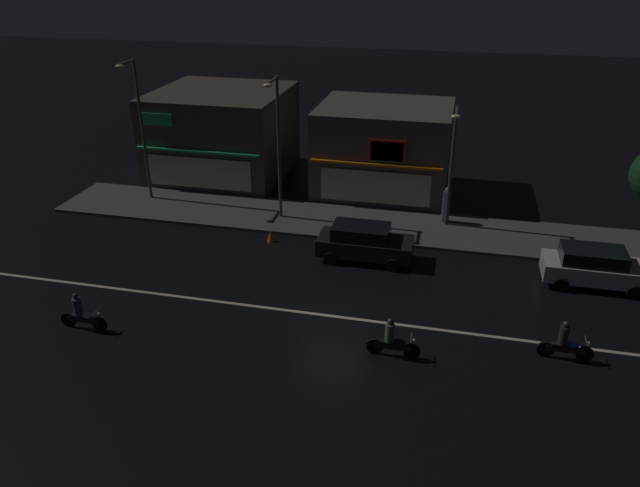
{
  "coord_description": "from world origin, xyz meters",
  "views": [
    {
      "loc": [
        4.07,
        -19.44,
        12.9
      ],
      "look_at": [
        -1.18,
        3.01,
        1.6
      ],
      "focal_mm": 33.81,
      "sensor_mm": 36.0,
      "label": 1
    }
  ],
  "objects_px": {
    "pedestrian_on_sidewalk": "(446,206)",
    "motorcycle_following": "(81,314)",
    "streetlamp_east": "(452,157)",
    "motorcycle_opposite_lane": "(565,344)",
    "parked_car_trailing": "(364,242)",
    "motorcycle_trailing_far": "(392,341)",
    "traffic_cone": "(271,236)",
    "streetlamp_west": "(139,120)",
    "parked_car_near_kerb": "(595,267)",
    "streetlamp_mid": "(277,138)"
  },
  "relations": [
    {
      "from": "streetlamp_west",
      "to": "parked_car_near_kerb",
      "type": "bearing_deg",
      "value": -10.91
    },
    {
      "from": "streetlamp_east",
      "to": "pedestrian_on_sidewalk",
      "type": "bearing_deg",
      "value": 96.53
    },
    {
      "from": "pedestrian_on_sidewalk",
      "to": "streetlamp_west",
      "type": "bearing_deg",
      "value": 44.19
    },
    {
      "from": "parked_car_near_kerb",
      "to": "motorcycle_opposite_lane",
      "type": "bearing_deg",
      "value": -107.83
    },
    {
      "from": "streetlamp_west",
      "to": "motorcycle_following",
      "type": "bearing_deg",
      "value": -73.46
    },
    {
      "from": "parked_car_trailing",
      "to": "motorcycle_following",
      "type": "bearing_deg",
      "value": 40.62
    },
    {
      "from": "streetlamp_mid",
      "to": "motorcycle_trailing_far",
      "type": "height_order",
      "value": "streetlamp_mid"
    },
    {
      "from": "motorcycle_trailing_far",
      "to": "traffic_cone",
      "type": "relative_size",
      "value": 3.45
    },
    {
      "from": "parked_car_trailing",
      "to": "motorcycle_following",
      "type": "height_order",
      "value": "parked_car_trailing"
    },
    {
      "from": "streetlamp_east",
      "to": "parked_car_trailing",
      "type": "xyz_separation_m",
      "value": [
        -3.53,
        -4.32,
        -2.94
      ]
    },
    {
      "from": "pedestrian_on_sidewalk",
      "to": "motorcycle_opposite_lane",
      "type": "bearing_deg",
      "value": 155.09
    },
    {
      "from": "motorcycle_opposite_lane",
      "to": "pedestrian_on_sidewalk",
      "type": "bearing_deg",
      "value": -73.11
    },
    {
      "from": "motorcycle_following",
      "to": "motorcycle_opposite_lane",
      "type": "relative_size",
      "value": 1.0
    },
    {
      "from": "streetlamp_west",
      "to": "streetlamp_east",
      "type": "distance_m",
      "value": 16.56
    },
    {
      "from": "motorcycle_following",
      "to": "streetlamp_west",
      "type": "bearing_deg",
      "value": -68.42
    },
    {
      "from": "streetlamp_west",
      "to": "streetlamp_mid",
      "type": "xyz_separation_m",
      "value": [
        7.98,
        -0.91,
        -0.2
      ]
    },
    {
      "from": "streetlamp_west",
      "to": "parked_car_near_kerb",
      "type": "xyz_separation_m",
      "value": [
        22.88,
        -4.41,
        -3.77
      ]
    },
    {
      "from": "parked_car_trailing",
      "to": "traffic_cone",
      "type": "xyz_separation_m",
      "value": [
        -4.75,
        0.82,
        -0.59
      ]
    },
    {
      "from": "streetlamp_west",
      "to": "parked_car_trailing",
      "type": "bearing_deg",
      "value": -18.21
    },
    {
      "from": "motorcycle_opposite_lane",
      "to": "parked_car_near_kerb",
      "type": "bearing_deg",
      "value": -113.89
    },
    {
      "from": "pedestrian_on_sidewalk",
      "to": "motorcycle_trailing_far",
      "type": "height_order",
      "value": "pedestrian_on_sidewalk"
    },
    {
      "from": "streetlamp_east",
      "to": "motorcycle_following",
      "type": "xyz_separation_m",
      "value": [
        -12.89,
        -12.35,
        -3.18
      ]
    },
    {
      "from": "streetlamp_west",
      "to": "parked_car_trailing",
      "type": "relative_size",
      "value": 1.79
    },
    {
      "from": "streetlamp_east",
      "to": "parked_car_near_kerb",
      "type": "distance_m",
      "value": 8.28
    },
    {
      "from": "streetlamp_west",
      "to": "traffic_cone",
      "type": "distance_m",
      "value": 9.97
    },
    {
      "from": "streetlamp_east",
      "to": "pedestrian_on_sidewalk",
      "type": "xyz_separation_m",
      "value": [
        -0.06,
        0.56,
        -2.8
      ]
    },
    {
      "from": "motorcycle_following",
      "to": "streetlamp_east",
      "type": "bearing_deg",
      "value": -131.18
    },
    {
      "from": "motorcycle_following",
      "to": "parked_car_near_kerb",
      "type": "bearing_deg",
      "value": -152.61
    },
    {
      "from": "pedestrian_on_sidewalk",
      "to": "motorcycle_opposite_lane",
      "type": "distance_m",
      "value": 11.68
    },
    {
      "from": "parked_car_trailing",
      "to": "streetlamp_mid",
      "type": "bearing_deg",
      "value": -33.79
    },
    {
      "from": "streetlamp_east",
      "to": "motorcycle_opposite_lane",
      "type": "relative_size",
      "value": 3.22
    },
    {
      "from": "streetlamp_east",
      "to": "motorcycle_opposite_lane",
      "type": "bearing_deg",
      "value": -66.24
    },
    {
      "from": "streetlamp_mid",
      "to": "streetlamp_east",
      "type": "distance_m",
      "value": 8.64
    },
    {
      "from": "streetlamp_west",
      "to": "motorcycle_opposite_lane",
      "type": "relative_size",
      "value": 4.05
    },
    {
      "from": "pedestrian_on_sidewalk",
      "to": "motorcycle_following",
      "type": "distance_m",
      "value": 18.2
    },
    {
      "from": "motorcycle_opposite_lane",
      "to": "motorcycle_following",
      "type": "bearing_deg",
      "value": 1.01
    },
    {
      "from": "parked_car_trailing",
      "to": "motorcycle_trailing_far",
      "type": "height_order",
      "value": "parked_car_trailing"
    },
    {
      "from": "parked_car_near_kerb",
      "to": "streetlamp_east",
      "type": "bearing_deg",
      "value": 144.94
    },
    {
      "from": "motorcycle_trailing_far",
      "to": "traffic_cone",
      "type": "distance_m",
      "value": 10.49
    },
    {
      "from": "streetlamp_west",
      "to": "motorcycle_following",
      "type": "height_order",
      "value": "streetlamp_west"
    },
    {
      "from": "pedestrian_on_sidewalk",
      "to": "motorcycle_trailing_far",
      "type": "bearing_deg",
      "value": 125.92
    },
    {
      "from": "motorcycle_following",
      "to": "motorcycle_trailing_far",
      "type": "xyz_separation_m",
      "value": [
        11.52,
        0.96,
        0.0
      ]
    },
    {
      "from": "streetlamp_east",
      "to": "parked_car_trailing",
      "type": "relative_size",
      "value": 1.42
    },
    {
      "from": "streetlamp_mid",
      "to": "streetlamp_east",
      "type": "height_order",
      "value": "streetlamp_mid"
    },
    {
      "from": "streetlamp_west",
      "to": "streetlamp_east",
      "type": "relative_size",
      "value": 1.26
    },
    {
      "from": "streetlamp_east",
      "to": "traffic_cone",
      "type": "distance_m",
      "value": 9.65
    },
    {
      "from": "parked_car_near_kerb",
      "to": "motorcycle_following",
      "type": "xyz_separation_m",
      "value": [
        -19.22,
        -7.9,
        -0.24
      ]
    },
    {
      "from": "streetlamp_mid",
      "to": "motorcycle_trailing_far",
      "type": "xyz_separation_m",
      "value": [
        7.2,
        -10.44,
        -3.81
      ]
    },
    {
      "from": "parked_car_near_kerb",
      "to": "motorcycle_following",
      "type": "height_order",
      "value": "parked_car_near_kerb"
    },
    {
      "from": "parked_car_near_kerb",
      "to": "parked_car_trailing",
      "type": "xyz_separation_m",
      "value": [
        -9.86,
        0.13,
        0.0
      ]
    }
  ]
}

